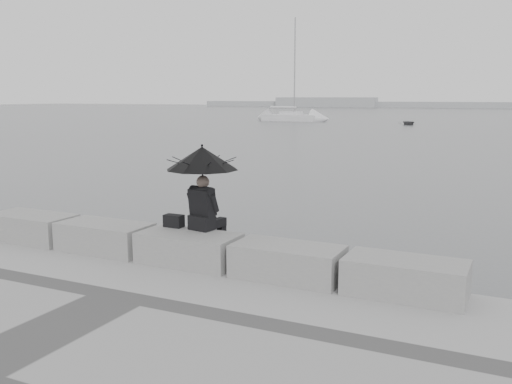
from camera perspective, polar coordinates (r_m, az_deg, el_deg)
The scene contains 11 objects.
ground at distance 9.75m, azimuth -5.20°, elevation -9.29°, with size 360.00×360.00×0.00m, color #4E5154.
stone_block_far_left at distance 11.32m, azimuth -21.44°, elevation -3.33°, with size 1.60×0.80×0.50m, color gray.
stone_block_left at distance 10.16m, azimuth -14.87°, elevation -4.40°, with size 1.60×0.80×0.50m, color gray.
stone_block_centre at distance 9.16m, azimuth -6.72°, elevation -5.65°, with size 1.60×0.80×0.50m, color gray.
stone_block_right at distance 8.40m, azimuth 3.18°, elevation -7.01°, with size 1.60×0.80×0.50m, color gray.
stone_block_far_right at distance 7.94m, azimuth 14.70°, elevation -8.31°, with size 1.60×0.80×0.50m, color gray.
seated_person at distance 9.18m, azimuth -5.42°, elevation 2.40°, with size 1.17×1.17×1.39m.
bag at distance 9.56m, azimuth -8.22°, elevation -2.88°, with size 0.32×0.18×0.21m, color black.
distant_landmass at distance 162.93m, azimuth 21.45°, elevation 8.12°, with size 180.00×8.00×2.80m.
sailboat_left at distance 73.60m, azimuth 3.51°, elevation 7.51°, with size 7.56×2.94×12.90m.
dinghy at distance 66.01m, azimuth 15.01°, elevation 6.72°, with size 2.81×1.19×0.48m, color slate.
Camera 1 is at (4.78, -7.89, 3.15)m, focal length 40.00 mm.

